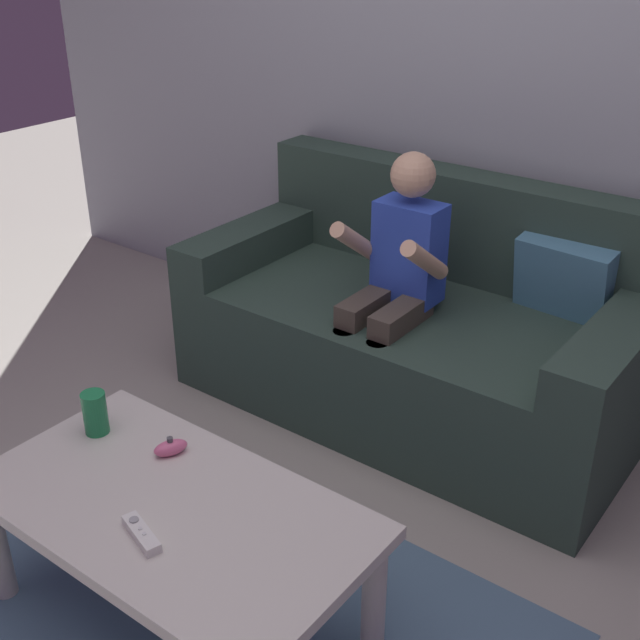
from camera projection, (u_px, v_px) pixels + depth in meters
wall_back at (531, 45)px, 2.70m from camera, size 4.98×0.05×2.50m
couch at (420, 331)px, 2.93m from camera, size 1.61×0.80×0.81m
person_seated_on_couch at (394, 280)px, 2.69m from camera, size 0.32×0.39×0.97m
coffee_table at (172, 522)px, 1.97m from camera, size 0.99×0.55×0.38m
area_rug at (183, 618)px, 2.12m from camera, size 1.79×1.20×0.01m
game_remote_white_near_edge at (141, 534)px, 1.83m from camera, size 0.14×0.08×0.03m
nunchuk_pink at (171, 448)px, 2.11m from camera, size 0.08×0.10×0.05m
soda_can at (95, 413)px, 2.18m from camera, size 0.07×0.07×0.12m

